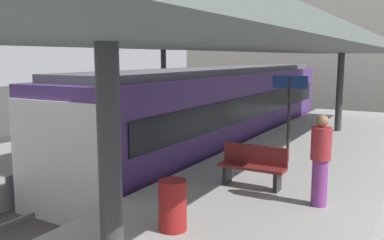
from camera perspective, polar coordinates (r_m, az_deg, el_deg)
The scene contains 14 objects.
ground_plane at distance 11.03m, azimuth -9.25°, elevation -11.00°, with size 80.00×80.00×0.00m, color #383835.
platform_left at distance 13.50m, azimuth -22.09°, elevation -5.66°, with size 4.40×28.00×1.00m, color #9E9E99.
platform_right at distance 9.10m, azimuth 10.16°, elevation -11.98°, with size 4.40×28.00×1.00m, color #9E9E99.
track_ballast at distance 10.99m, azimuth -9.27°, elevation -10.51°, with size 3.20×28.00×0.20m, color #4C4742.
rail_near_side at distance 11.38m, azimuth -12.16°, elevation -9.02°, with size 0.08×28.00×0.14m, color slate.
rail_far_side at distance 10.52m, azimuth -6.17°, elevation -10.35°, with size 0.08×28.00×0.14m, color slate.
commuter_train at distance 15.47m, azimuth 4.10°, elevation 1.34°, with size 2.78×16.01×3.10m.
canopy_left at distance 14.03m, azimuth -18.41°, elevation 9.88°, with size 4.18×21.00×3.22m.
canopy_right at distance 9.87m, azimuth 13.41°, elevation 9.51°, with size 4.18×21.00×2.99m.
platform_bench at distance 8.80m, azimuth 8.32°, elevation -6.06°, with size 1.40×0.41×0.86m.
platform_sign at distance 10.94m, azimuth 13.15°, elevation 2.84°, with size 0.90×0.08×2.21m.
litter_bin at distance 6.62m, azimuth -2.66°, elevation -11.53°, with size 0.44×0.44×0.80m, color maroon.
passenger_near_bench at distance 7.86m, azimuth 17.12°, elevation -5.13°, with size 0.36×0.36×1.67m.
station_building_backdrop at distance 28.68m, azimuth 18.57°, elevation 11.81°, with size 18.00×6.00×11.00m, color beige.
Camera 1 is at (6.54, -8.08, 3.68)m, focal length 39.12 mm.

